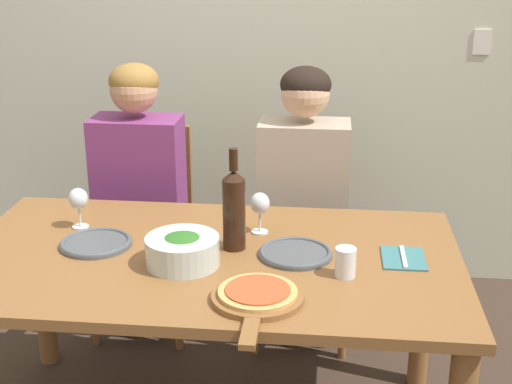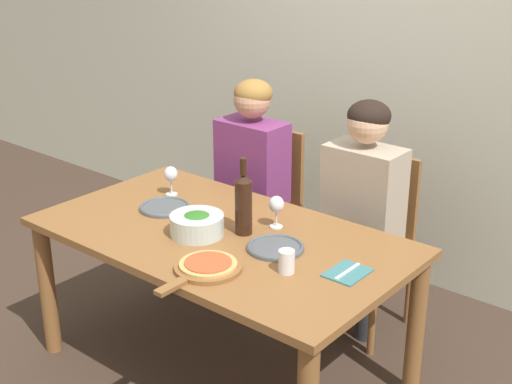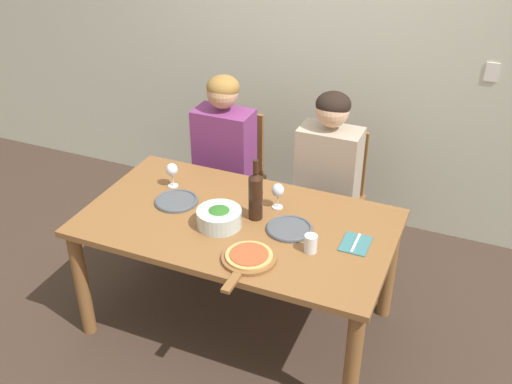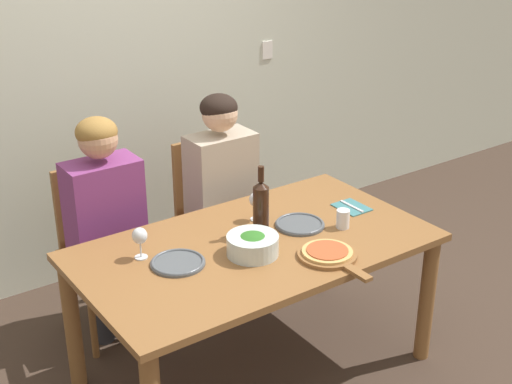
% 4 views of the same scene
% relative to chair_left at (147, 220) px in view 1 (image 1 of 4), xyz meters
% --- Properties ---
extents(back_wall, '(10.00, 0.06, 2.70)m').
position_rel_chair_left_xyz_m(back_wall, '(0.43, 0.61, 0.85)').
color(back_wall, beige).
rests_on(back_wall, ground).
extents(dining_table, '(1.68, 0.95, 0.73)m').
position_rel_chair_left_xyz_m(dining_table, '(0.43, -0.83, 0.13)').
color(dining_table, brown).
rests_on(dining_table, ground).
extents(chair_left, '(0.42, 0.42, 0.92)m').
position_rel_chair_left_xyz_m(chair_left, '(0.00, 0.00, 0.00)').
color(chair_left, brown).
rests_on(chair_left, ground).
extents(chair_right, '(0.42, 0.42, 0.92)m').
position_rel_chair_left_xyz_m(chair_right, '(0.72, 0.00, 0.00)').
color(chair_right, brown).
rests_on(chair_right, ground).
extents(person_woman, '(0.47, 0.51, 1.23)m').
position_rel_chair_left_xyz_m(person_woman, '(0.00, -0.11, 0.25)').
color(person_woman, '#28282D').
rests_on(person_woman, ground).
extents(person_man, '(0.47, 0.51, 1.23)m').
position_rel_chair_left_xyz_m(person_man, '(0.72, -0.11, 0.25)').
color(person_man, '#28282D').
rests_on(person_man, ground).
extents(wine_bottle, '(0.08, 0.08, 0.35)m').
position_rel_chair_left_xyz_m(wine_bottle, '(0.51, -0.77, 0.37)').
color(wine_bottle, black).
rests_on(wine_bottle, dining_table).
extents(broccoli_bowl, '(0.24, 0.24, 0.10)m').
position_rel_chair_left_xyz_m(broccoli_bowl, '(0.36, -0.91, 0.28)').
color(broccoli_bowl, silver).
rests_on(broccoli_bowl, dining_table).
extents(dinner_plate_left, '(0.25, 0.25, 0.02)m').
position_rel_chair_left_xyz_m(dinner_plate_left, '(0.04, -0.80, 0.24)').
color(dinner_plate_left, '#4C5156').
rests_on(dinner_plate_left, dining_table).
extents(dinner_plate_right, '(0.25, 0.25, 0.02)m').
position_rel_chair_left_xyz_m(dinner_plate_right, '(0.72, -0.81, 0.24)').
color(dinner_plate_right, '#4C5156').
rests_on(dinner_plate_right, dining_table).
extents(pizza_on_board, '(0.27, 0.41, 0.04)m').
position_rel_chair_left_xyz_m(pizza_on_board, '(0.63, -1.13, 0.24)').
color(pizza_on_board, brown).
rests_on(pizza_on_board, dining_table).
extents(wine_glass_left, '(0.07, 0.07, 0.15)m').
position_rel_chair_left_xyz_m(wine_glass_left, '(-0.07, -0.65, 0.33)').
color(wine_glass_left, silver).
rests_on(wine_glass_left, dining_table).
extents(wine_glass_right, '(0.07, 0.07, 0.15)m').
position_rel_chair_left_xyz_m(wine_glass_right, '(0.58, -0.63, 0.33)').
color(wine_glass_right, silver).
rests_on(wine_glass_right, dining_table).
extents(water_tumbler, '(0.07, 0.07, 0.09)m').
position_rel_chair_left_xyz_m(water_tumbler, '(0.88, -0.94, 0.27)').
color(water_tumbler, silver).
rests_on(water_tumbler, dining_table).
extents(fork_on_napkin, '(0.14, 0.18, 0.01)m').
position_rel_chair_left_xyz_m(fork_on_napkin, '(1.08, -0.80, 0.23)').
color(fork_on_napkin, '#387075').
rests_on(fork_on_napkin, dining_table).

